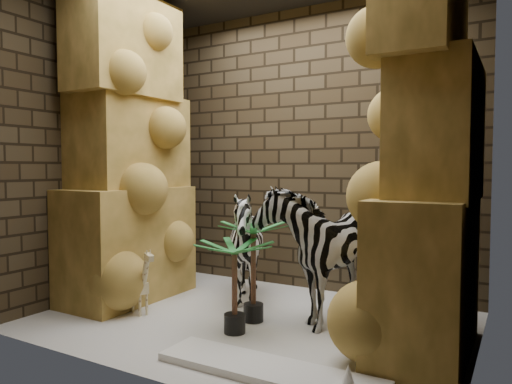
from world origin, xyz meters
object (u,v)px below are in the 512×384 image
Objects in this scene: zebra_right at (326,238)px; zebra_left at (246,253)px; giraffe_toy at (139,279)px; surfboard at (268,370)px; palm_front at (253,271)px; palm_back at (235,286)px.

zebra_left is (-0.78, -0.06, -0.20)m from zebra_right.
giraffe_toy is 0.41× the size of surfboard.
palm_front is (0.99, 0.32, 0.12)m from giraffe_toy.
zebra_left is 0.51m from palm_front.
zebra_left is 1.59m from surfboard.
giraffe_toy reaches higher than surfboard.
palm_front is (0.31, -0.40, -0.06)m from zebra_left.
giraffe_toy is (-1.46, -0.79, -0.38)m from zebra_right.
zebra_left reaches higher than giraffe_toy.
zebra_right reaches higher than giraffe_toy.
surfboard is at bearing -41.79° from palm_back.
palm_back is at bearing -51.33° from zebra_left.
palm_front is 1.10m from surfboard.
palm_back is at bearing 137.77° from surfboard.
giraffe_toy is at bearing -118.74° from zebra_left.
zebra_right is 1.46m from surfboard.
zebra_left reaches higher than surfboard.
zebra_left is at bearing -166.78° from zebra_right.
palm_back is 0.85m from surfboard.
giraffe_toy is at bearing -179.49° from palm_back.
palm_back reaches higher than giraffe_toy.
palm_front is 1.16× the size of palm_back.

